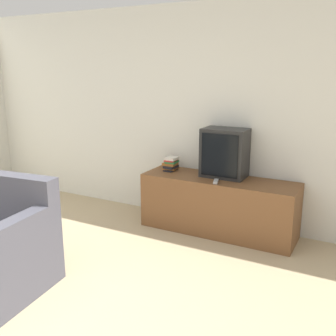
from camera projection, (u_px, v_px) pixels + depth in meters
wall_back at (172, 114)px, 4.92m from camera, size 9.00×0.06×2.60m
tv_stand at (218, 205)px, 4.54m from camera, size 1.78×0.54×0.64m
television at (225, 153)px, 4.47m from camera, size 0.50×0.34×0.56m
book_stack at (171, 164)px, 4.79m from camera, size 0.18×0.20×0.16m
remote_on_stand at (216, 181)px, 4.30m from camera, size 0.08×0.15×0.02m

